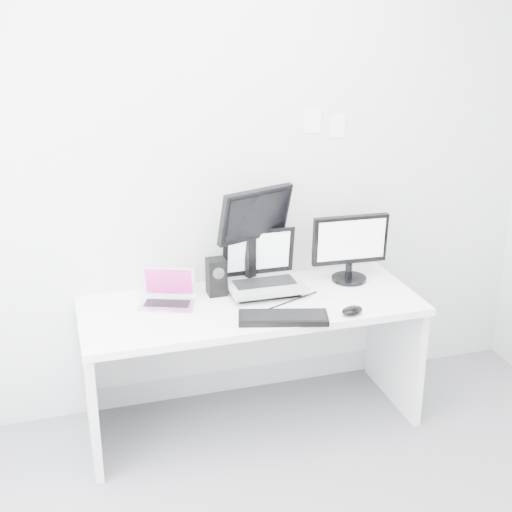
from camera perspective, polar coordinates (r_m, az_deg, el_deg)
The scene contains 11 objects.
back_wall at distance 3.88m, azimuth -1.85°, elevation 6.66°, with size 3.60×3.60×0.00m, color silver.
desk at distance 3.93m, azimuth -0.37°, elevation -8.64°, with size 1.80×0.70×0.73m, color white.
macbook at distance 3.70m, azimuth -7.27°, elevation -2.62°, with size 0.28×0.21×0.21m, color silver.
speaker at distance 3.84m, azimuth -3.20°, elevation -1.68°, with size 0.10×0.10×0.20m, color black.
dell_laptop at distance 3.82m, azimuth 0.77°, elevation -0.66°, with size 0.41×0.32×0.34m, color #A2A5A9.
rear_monitor at distance 3.85m, azimuth -0.22°, elevation 1.54°, with size 0.44×0.16×0.59m, color black.
samsung_monitor at distance 4.01m, azimuth 7.62°, elevation 0.69°, with size 0.44×0.20×0.40m, color black.
keyboard at distance 3.56m, azimuth 2.20°, elevation -4.99°, with size 0.45×0.16×0.03m, color black.
mouse at distance 3.66m, azimuth 7.75°, elevation -4.37°, with size 0.13×0.08×0.04m, color black.
wall_note_0 at distance 3.96m, azimuth 4.56°, elevation 10.86°, with size 0.10×0.00×0.14m, color white.
wall_note_1 at distance 4.02m, azimuth 6.57°, elevation 10.37°, with size 0.09×0.00×0.13m, color white.
Camera 1 is at (-0.95, -2.05, 2.28)m, focal length 49.68 mm.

